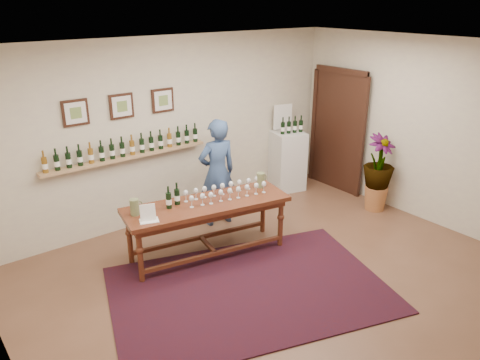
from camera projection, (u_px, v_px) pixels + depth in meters
ground at (279, 280)px, 5.84m from camera, size 6.00×6.00×0.00m
room_shell at (300, 134)px, 8.00m from camera, size 6.00×6.00×6.00m
rug at (249, 289)px, 5.64m from camera, size 3.75×3.04×0.02m
tasting_table at (207, 210)px, 6.20m from camera, size 2.29×1.09×0.78m
table_glasses at (226, 191)px, 6.30m from camera, size 1.27×0.49×0.17m
table_bottles at (173, 195)px, 5.99m from camera, size 0.34×0.25×0.32m
pitcher_left at (135, 207)px, 5.77m from camera, size 0.15×0.15×0.21m
pitcher_right at (261, 180)px, 6.62m from camera, size 0.15×0.15×0.21m
menu_card at (148, 213)px, 5.62m from camera, size 0.27×0.23×0.21m
display_pedestal at (287, 161)px, 8.48m from camera, size 0.65×0.65×1.07m
pedestal_bottles at (292, 124)px, 8.19m from camera, size 0.32×0.16×0.31m
info_sign at (283, 117)px, 8.32m from camera, size 0.35×0.11×0.49m
potted_plant at (378, 173)px, 7.57m from camera, size 0.61×0.61×1.10m
person at (217, 173)px, 7.05m from camera, size 0.65×0.48×1.66m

